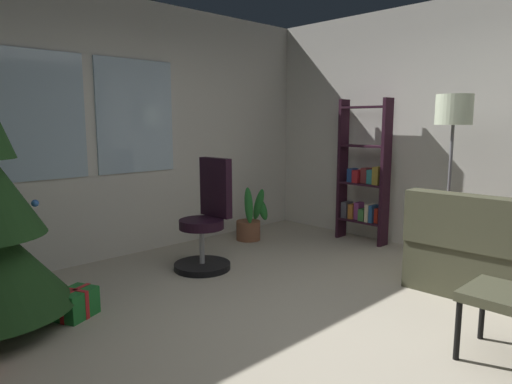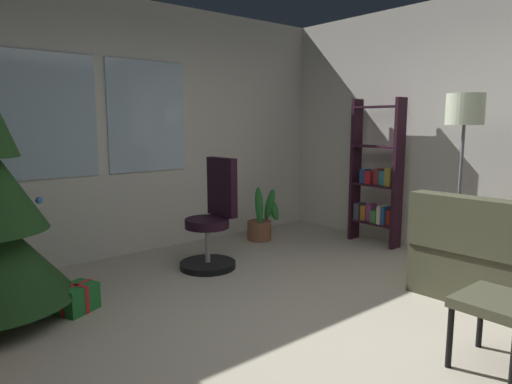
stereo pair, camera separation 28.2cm
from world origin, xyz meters
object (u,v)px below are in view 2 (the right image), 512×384
object	(u,v)px
office_chair	(212,225)
gift_box_green	(77,298)
bookshelf	(376,181)
floor_lamp	(464,124)
footstool	(498,308)
potted_plant	(262,222)

from	to	relation	value
office_chair	gift_box_green	bearing A→B (deg)	-170.27
gift_box_green	office_chair	size ratio (longest dim) A/B	0.32
bookshelf	floor_lamp	bearing A→B (deg)	-108.40
bookshelf	footstool	bearing A→B (deg)	-129.80
footstool	floor_lamp	xyz separation A→B (m)	(1.41, 0.97, 1.05)
floor_lamp	potted_plant	bearing A→B (deg)	103.97
office_chair	bookshelf	world-z (taller)	bookshelf
gift_box_green	office_chair	distance (m)	1.49
footstool	gift_box_green	distance (m)	2.93
office_chair	potted_plant	size ratio (longest dim) A/B	1.62
footstool	floor_lamp	world-z (taller)	floor_lamp
gift_box_green	potted_plant	distance (m)	2.61
footstool	floor_lamp	bearing A→B (deg)	34.43
gift_box_green	bookshelf	world-z (taller)	bookshelf
footstool	gift_box_green	bearing A→B (deg)	123.95
footstool	gift_box_green	size ratio (longest dim) A/B	1.31
gift_box_green	potted_plant	xyz separation A→B (m)	(2.50, 0.73, 0.12)
footstool	floor_lamp	size ratio (longest dim) A/B	0.27
gift_box_green	floor_lamp	xyz separation A→B (m)	(3.04, -1.46, 1.32)
bookshelf	floor_lamp	size ratio (longest dim) A/B	1.01
gift_box_green	footstool	bearing A→B (deg)	-56.05
office_chair	potted_plant	bearing A→B (deg)	24.54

